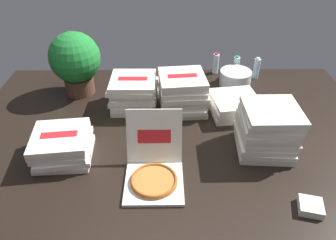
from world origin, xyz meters
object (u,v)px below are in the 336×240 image
Objects in this scene: open_pizza_box at (154,168)px; water_bottle_2 at (256,68)px; potted_plant at (75,61)px; napkin_pile at (311,207)px; ice_bucket at (235,78)px; water_bottle_0 at (236,67)px; pizza_stack_left_mid at (183,93)px; pizza_stack_left_far at (234,105)px; pizza_stack_right_near at (267,129)px; water_bottle_1 at (216,63)px; pizza_stack_left_near at (134,93)px; pizza_stack_right_far at (63,145)px.

water_bottle_2 is (0.96, 1.34, 0.03)m from open_pizza_box.
potted_plant reaches higher than napkin_pile.
open_pizza_box reaches higher than water_bottle_2.
water_bottle_2 is at bearing 31.96° from ice_bucket.
open_pizza_box is at bearing -119.21° from water_bottle_0.
pizza_stack_left_mid is 0.81m from water_bottle_0.
open_pizza_box reaches higher than pizza_stack_left_far.
water_bottle_2 is (0.19, -0.04, 0.00)m from water_bottle_0.
pizza_stack_right_near is 1.12m from water_bottle_0.
water_bottle_0 and water_bottle_1 have the same top height.
water_bottle_1 is at bearing 158.62° from water_bottle_0.
pizza_stack_right_near reaches higher than napkin_pile.
potted_plant is at bearing 154.45° from pizza_stack_left_near.
water_bottle_2 is 0.38× the size of potted_plant.
pizza_stack_left_far is at bearing 104.78° from napkin_pile.
pizza_stack_left_mid is (0.40, -0.04, 0.02)m from pizza_stack_left_near.
pizza_stack_right_far is 0.74× the size of potted_plant.
pizza_stack_right_near is 1.87× the size of water_bottle_2.
water_bottle_1 is at bearing 16.47° from potted_plant.
pizza_stack_left_mid is 0.99× the size of pizza_stack_right_far.
water_bottle_1 is at bearing 120.46° from ice_bucket.
pizza_stack_left_mid reaches higher than water_bottle_1.
pizza_stack_left_mid is 1.04× the size of pizza_stack_right_near.
water_bottle_0 and water_bottle_2 have the same top height.
pizza_stack_left_far is at bearing 106.00° from pizza_stack_right_near.
pizza_stack_right_far is at bearing -144.28° from water_bottle_2.
water_bottle_1 reaches higher than pizza_stack_right_far.
ice_bucket is at bearing 4.80° from potted_plant.
pizza_stack_left_near is 0.77m from pizza_stack_right_far.
pizza_stack_left_near is 1.11m from water_bottle_0.
water_bottle_2 is at bearing 54.28° from open_pizza_box.
water_bottle_0 is 0.20m from water_bottle_1.
open_pizza_box is 1.20× the size of pizza_stack_left_mid.
water_bottle_0 is 1.00× the size of water_bottle_2.
pizza_stack_right_near is 1.10m from water_bottle_2.
pizza_stack_right_far is at bearing -144.74° from pizza_stack_left_mid.
pizza_stack_left_far is 0.49m from ice_bucket.
pizza_stack_left_near reaches higher than pizza_stack_left_far.
ice_bucket is at bearing 36.32° from pizza_stack_right_far.
napkin_pile is at bearing -85.73° from water_bottle_0.
potted_plant reaches higher than water_bottle_2.
water_bottle_1 is (0.36, 0.66, -0.05)m from pizza_stack_left_mid.
open_pizza_box is 1.19× the size of pizza_stack_right_far.
pizza_stack_right_far is 3.19× the size of napkin_pile.
water_bottle_1 is 1.00× the size of water_bottle_2.
pizza_stack_left_mid is 0.73× the size of potted_plant.
water_bottle_0 reaches higher than pizza_stack_left_far.
pizza_stack_left_near is at bearing 172.25° from pizza_stack_left_far.
pizza_stack_left_far is 0.68m from water_bottle_0.
pizza_stack_left_mid is 1.03m from pizza_stack_right_far.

